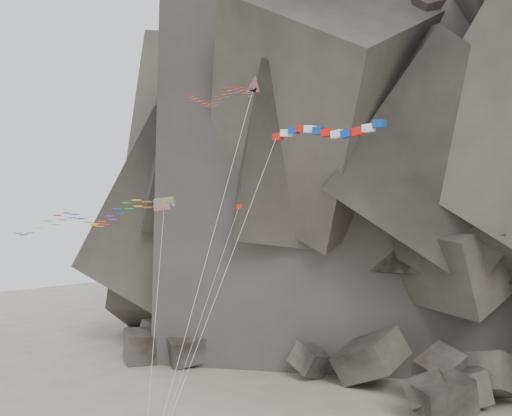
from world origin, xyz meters
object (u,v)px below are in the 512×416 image
Objects in this scene: delta_kite at (216,97)px; parafoil_kite at (81,218)px; pennant_kite at (214,278)px; banner_kite at (323,133)px.

delta_kite is 1.46× the size of parafoil_kite.
parafoil_kite reaches higher than pennant_kite.
delta_kite is at bearing -179.54° from banner_kite.
banner_kite reaches higher than pennant_kite.
pennant_kite is at bearing -39.60° from delta_kite.
parafoil_kite is at bearing -150.57° from banner_kite.
parafoil_kite is 1.02× the size of pennant_kite.
banner_kite is 1.26× the size of parafoil_kite.
pennant_kite is (-8.00, -2.16, -10.50)m from banner_kite.
delta_kite is 1.50× the size of pennant_kite.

